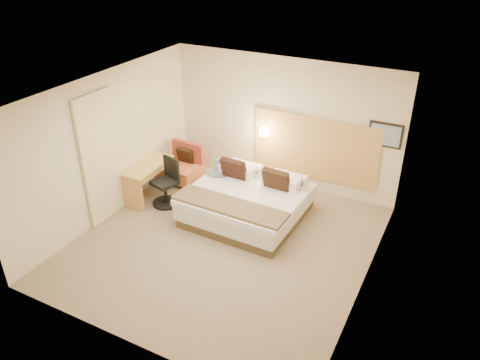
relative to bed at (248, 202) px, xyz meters
The scene contains 20 objects.
floor 1.01m from the bed, 88.32° to the right, with size 4.80×5.00×0.02m, color #806E56.
ceiling 2.57m from the bed, 88.32° to the right, with size 4.80×5.00×0.02m, color white.
wall_back 1.86m from the bed, 88.97° to the left, with size 4.80×0.02×2.70m, color beige.
wall_front 3.61m from the bed, 89.54° to the right, with size 4.80×0.02×2.70m, color beige.
wall_left 2.76m from the bed, 158.17° to the right, with size 0.02×5.00×2.70m, color beige.
wall_right 2.81m from the bed, 21.37° to the right, with size 0.02×5.00×2.70m, color beige.
headboard_panel 1.79m from the bed, 64.35° to the left, with size 2.60×0.04×1.30m, color #BD8949.
art_frame 2.81m from the bed, 36.69° to the left, with size 0.62×0.03×0.47m, color black.
art_canvas 2.80m from the bed, 36.33° to the left, with size 0.54×0.01×0.39m, color gray.
lamp_arm 1.71m from the bed, 102.39° to the left, with size 0.02×0.02×0.12m, color silver.
lamp_shade 1.66m from the bed, 102.90° to the left, with size 0.15×0.15×0.15m, color #FFEDC6.
curtain 2.77m from the bed, 152.69° to the right, with size 0.06×0.90×2.42m, color beige.
bottle_a 1.06m from the bed, 155.61° to the left, with size 0.07×0.07×0.22m, color #81B3C7.
bottle_b 1.02m from the bed, 153.26° to the left, with size 0.07×0.07×0.22m, color #82A4C9.
menu_folder 0.88m from the bed, 151.59° to the left, with size 0.14×0.05×0.24m, color #3A1B17.
bed is the anchor object (origin of this frame).
lounge_chair 1.98m from the bed, 160.92° to the left, with size 0.80×0.71×0.81m.
side_table 0.90m from the bed, 155.58° to the left, with size 0.66×0.66×0.61m.
desk 2.11m from the bed, behind, with size 0.57×1.18×0.73m.
desk_chair 1.64m from the bed, 169.61° to the right, with size 0.66×0.66×0.95m.
Camera 1 is at (3.28, -5.76, 4.88)m, focal length 35.00 mm.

